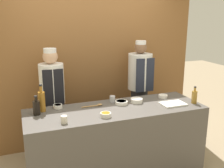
# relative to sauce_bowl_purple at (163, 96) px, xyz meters

# --- Properties ---
(cabinet_wall) EXTENTS (3.48, 0.18, 2.40)m
(cabinet_wall) POSITION_rel_sauce_bowl_purple_xyz_m (-0.78, 0.96, 0.23)
(cabinet_wall) COLOR brown
(cabinet_wall) RESTS_ON ground_plane
(counter) EXTENTS (2.24, 0.75, 0.94)m
(counter) POSITION_rel_sauce_bowl_purple_xyz_m (-0.78, -0.19, -0.49)
(counter) COLOR #514C47
(counter) RESTS_ON ground_plane
(sauce_bowl_purple) EXTENTS (0.13, 0.13, 0.04)m
(sauce_bowl_purple) POSITION_rel_sauce_bowl_purple_xyz_m (0.00, 0.00, 0.00)
(sauce_bowl_purple) COLOR white
(sauce_bowl_purple) RESTS_ON counter
(sauce_bowl_brown) EXTENTS (0.16, 0.16, 0.05)m
(sauce_bowl_brown) POSITION_rel_sauce_bowl_purple_xyz_m (-0.66, -0.06, 0.00)
(sauce_bowl_brown) COLOR white
(sauce_bowl_brown) RESTS_ON counter
(sauce_bowl_red) EXTENTS (0.11, 0.11, 0.05)m
(sauce_bowl_red) POSITION_rel_sauce_bowl_purple_xyz_m (-1.46, 0.08, 0.00)
(sauce_bowl_red) COLOR white
(sauce_bowl_red) RESTS_ON counter
(sauce_bowl_orange) EXTENTS (0.13, 0.13, 0.05)m
(sauce_bowl_orange) POSITION_rel_sauce_bowl_purple_xyz_m (-0.99, -0.40, 0.00)
(sauce_bowl_orange) COLOR white
(sauce_bowl_orange) RESTS_ON counter
(sauce_bowl_green) EXTENTS (0.16, 0.16, 0.06)m
(sauce_bowl_green) POSITION_rel_sauce_bowl_purple_xyz_m (-0.44, -0.07, 0.01)
(sauce_bowl_green) COLOR white
(sauce_bowl_green) RESTS_ON counter
(cutting_board) EXTENTS (0.32, 0.22, 0.02)m
(cutting_board) POSITION_rel_sauce_bowl_purple_xyz_m (-0.03, -0.30, -0.01)
(cutting_board) COLOR white
(cutting_board) RESTS_ON counter
(bottle_amber) EXTENTS (0.08, 0.08, 0.34)m
(bottle_amber) POSITION_rel_sauce_bowl_purple_xyz_m (-1.66, 0.03, 0.11)
(bottle_amber) COLOR #9E661E
(bottle_amber) RESTS_ON counter
(bottle_vinegar) EXTENTS (0.07, 0.07, 0.23)m
(bottle_vinegar) POSITION_rel_sauce_bowl_purple_xyz_m (0.26, -0.35, 0.07)
(bottle_vinegar) COLOR olive
(bottle_vinegar) RESTS_ON counter
(bottle_soy) EXTENTS (0.08, 0.08, 0.23)m
(bottle_soy) POSITION_rel_sauce_bowl_purple_xyz_m (-1.73, -0.06, 0.07)
(bottle_soy) COLOR black
(bottle_soy) RESTS_ON counter
(cup_steel) EXTENTS (0.07, 0.07, 0.09)m
(cup_steel) POSITION_rel_sauce_bowl_purple_xyz_m (-0.74, 0.07, 0.02)
(cup_steel) COLOR #B7B7BC
(cup_steel) RESTS_ON counter
(cup_cream) EXTENTS (0.07, 0.07, 0.08)m
(cup_cream) POSITION_rel_sauce_bowl_purple_xyz_m (-1.47, -0.41, 0.02)
(cup_cream) COLOR silver
(cup_cream) RESTS_ON counter
(wooden_spoon) EXTENTS (0.27, 0.05, 0.03)m
(wooden_spoon) POSITION_rel_sauce_bowl_purple_xyz_m (-1.00, -0.02, -0.01)
(wooden_spoon) COLOR #B2844C
(wooden_spoon) RESTS_ON counter
(chef_left) EXTENTS (0.34, 0.34, 1.64)m
(chef_left) POSITION_rel_sauce_bowl_purple_xyz_m (-1.46, 0.55, -0.08)
(chef_left) COLOR #28282D
(chef_left) RESTS_ON ground_plane
(chef_right) EXTENTS (0.37, 0.37, 1.70)m
(chef_right) POSITION_rel_sauce_bowl_purple_xyz_m (-0.10, 0.55, -0.05)
(chef_right) COLOR #28282D
(chef_right) RESTS_ON ground_plane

